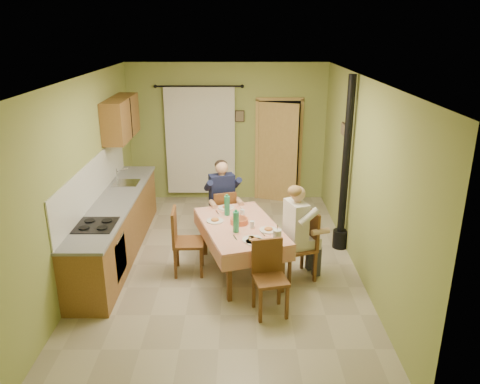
{
  "coord_description": "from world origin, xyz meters",
  "views": [
    {
      "loc": [
        0.24,
        -6.4,
        3.46
      ],
      "look_at": [
        0.25,
        0.1,
        1.15
      ],
      "focal_mm": 35.0,
      "sensor_mm": 36.0,
      "label": 1
    }
  ],
  "objects_px": {
    "chair_near": "(270,292)",
    "chair_right": "(297,259)",
    "man_far": "(222,193)",
    "stove_flue": "(344,189)",
    "chair_left": "(188,254)",
    "dining_table": "(240,248)",
    "chair_far": "(223,226)",
    "man_right": "(298,222)"
  },
  "relations": [
    {
      "from": "chair_near",
      "to": "chair_right",
      "type": "relative_size",
      "value": 0.93
    },
    {
      "from": "man_far",
      "to": "stove_flue",
      "type": "bearing_deg",
      "value": -23.97
    },
    {
      "from": "man_far",
      "to": "chair_left",
      "type": "bearing_deg",
      "value": -131.98
    },
    {
      "from": "chair_right",
      "to": "chair_left",
      "type": "xyz_separation_m",
      "value": [
        -1.6,
        0.16,
        -0.0
      ]
    },
    {
      "from": "chair_right",
      "to": "man_far",
      "type": "xyz_separation_m",
      "value": [
        -1.11,
        1.2,
        0.59
      ]
    },
    {
      "from": "man_far",
      "to": "chair_right",
      "type": "bearing_deg",
      "value": -64.45
    },
    {
      "from": "dining_table",
      "to": "stove_flue",
      "type": "bearing_deg",
      "value": 9.09
    },
    {
      "from": "chair_far",
      "to": "man_far",
      "type": "relative_size",
      "value": 0.67
    },
    {
      "from": "chair_left",
      "to": "man_far",
      "type": "distance_m",
      "value": 1.29
    },
    {
      "from": "dining_table",
      "to": "man_right",
      "type": "bearing_deg",
      "value": -28.88
    },
    {
      "from": "chair_right",
      "to": "chair_left",
      "type": "distance_m",
      "value": 1.6
    },
    {
      "from": "chair_near",
      "to": "chair_left",
      "type": "height_order",
      "value": "chair_left"
    },
    {
      "from": "chair_far",
      "to": "chair_left",
      "type": "bearing_deg",
      "value": -132.39
    },
    {
      "from": "chair_near",
      "to": "man_far",
      "type": "bearing_deg",
      "value": -84.72
    },
    {
      "from": "chair_near",
      "to": "stove_flue",
      "type": "bearing_deg",
      "value": -136.64
    },
    {
      "from": "chair_far",
      "to": "chair_right",
      "type": "bearing_deg",
      "value": -64.26
    },
    {
      "from": "chair_near",
      "to": "stove_flue",
      "type": "xyz_separation_m",
      "value": [
        1.28,
        1.87,
        0.73
      ]
    },
    {
      "from": "chair_near",
      "to": "chair_left",
      "type": "relative_size",
      "value": 0.96
    },
    {
      "from": "dining_table",
      "to": "stove_flue",
      "type": "distance_m",
      "value": 1.95
    },
    {
      "from": "chair_right",
      "to": "chair_left",
      "type": "height_order",
      "value": "chair_right"
    },
    {
      "from": "man_right",
      "to": "stove_flue",
      "type": "xyz_separation_m",
      "value": [
        0.84,
        0.98,
        0.15
      ]
    },
    {
      "from": "dining_table",
      "to": "man_right",
      "type": "xyz_separation_m",
      "value": [
        0.81,
        -0.17,
        0.5
      ]
    },
    {
      "from": "chair_near",
      "to": "man_right",
      "type": "relative_size",
      "value": 0.69
    },
    {
      "from": "chair_far",
      "to": "man_far",
      "type": "xyz_separation_m",
      "value": [
        -0.0,
        0.01,
        0.59
      ]
    },
    {
      "from": "chair_far",
      "to": "stove_flue",
      "type": "relative_size",
      "value": 0.33
    },
    {
      "from": "chair_near",
      "to": "chair_right",
      "type": "distance_m",
      "value": 1.0
    },
    {
      "from": "man_far",
      "to": "man_right",
      "type": "bearing_deg",
      "value": -64.96
    },
    {
      "from": "dining_table",
      "to": "chair_near",
      "type": "bearing_deg",
      "value": -87.82
    },
    {
      "from": "stove_flue",
      "to": "chair_right",
      "type": "bearing_deg",
      "value": -130.23
    },
    {
      "from": "chair_far",
      "to": "stove_flue",
      "type": "distance_m",
      "value": 2.08
    },
    {
      "from": "man_far",
      "to": "man_right",
      "type": "xyz_separation_m",
      "value": [
        1.1,
        -1.21,
        0.0
      ]
    },
    {
      "from": "dining_table",
      "to": "man_far",
      "type": "distance_m",
      "value": 1.19
    },
    {
      "from": "chair_left",
      "to": "man_right",
      "type": "xyz_separation_m",
      "value": [
        1.58,
        -0.16,
        0.59
      ]
    },
    {
      "from": "chair_right",
      "to": "man_right",
      "type": "relative_size",
      "value": 0.74
    },
    {
      "from": "chair_left",
      "to": "dining_table",
      "type": "bearing_deg",
      "value": 88.01
    },
    {
      "from": "chair_left",
      "to": "man_right",
      "type": "bearing_deg",
      "value": 81.81
    },
    {
      "from": "man_right",
      "to": "chair_left",
      "type": "bearing_deg",
      "value": 64.3
    },
    {
      "from": "chair_left",
      "to": "man_far",
      "type": "relative_size",
      "value": 0.72
    },
    {
      "from": "chair_near",
      "to": "man_right",
      "type": "height_order",
      "value": "man_right"
    },
    {
      "from": "dining_table",
      "to": "chair_near",
      "type": "xyz_separation_m",
      "value": [
        0.37,
        -1.05,
        -0.09
      ]
    },
    {
      "from": "chair_left",
      "to": "chair_far",
      "type": "bearing_deg",
      "value": 152.54
    },
    {
      "from": "chair_far",
      "to": "stove_flue",
      "type": "xyz_separation_m",
      "value": [
        1.93,
        -0.22,
        0.74
      ]
    }
  ]
}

